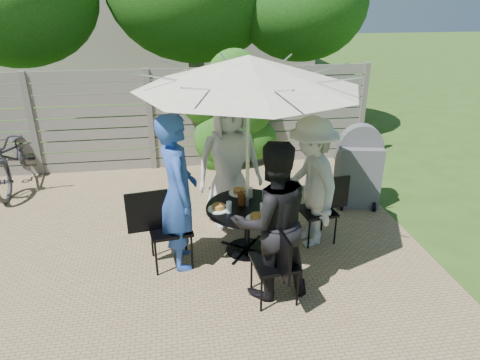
{
  "coord_description": "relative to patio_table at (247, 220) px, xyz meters",
  "views": [
    {
      "loc": [
        0.46,
        -4.59,
        3.03
      ],
      "look_at": [
        1.19,
        0.17,
        0.91
      ],
      "focal_mm": 32.0,
      "sensor_mm": 36.0,
      "label": 1
    }
  ],
  "objects": [
    {
      "name": "backyard_envelope",
      "position": [
        -1.16,
        10.32,
        2.15
      ],
      "size": [
        60.0,
        60.0,
        5.0
      ],
      "color": "#314D18",
      "rests_on": "ground"
    },
    {
      "name": "patio_table",
      "position": [
        0.0,
        0.0,
        0.0
      ],
      "size": [
        1.12,
        1.12,
        0.65
      ],
      "rotation": [
        0.0,
        0.0,
        0.14
      ],
      "color": "black",
      "rests_on": "ground"
    },
    {
      "name": "umbrella",
      "position": [
        -0.0,
        0.0,
        1.8
      ],
      "size": [
        2.83,
        2.83,
        2.43
      ],
      "rotation": [
        0.0,
        0.0,
        0.14
      ],
      "color": "silver",
      "rests_on": "ground"
    },
    {
      "name": "chair_back",
      "position": [
        -0.13,
        0.96,
        -0.2
      ],
      "size": [
        0.5,
        0.65,
        0.85
      ],
      "rotation": [
        0.0,
        0.0,
        4.97
      ],
      "color": "black",
      "rests_on": "ground"
    },
    {
      "name": "person_back",
      "position": [
        -0.11,
        0.82,
        0.46
      ],
      "size": [
        0.96,
        0.7,
        1.82
      ],
      "primitive_type": "imported",
      "rotation": [
        0.0,
        0.0,
        6.42
      ],
      "color": "silver",
      "rests_on": "ground"
    },
    {
      "name": "chair_left",
      "position": [
        -0.96,
        -0.13,
        -0.15
      ],
      "size": [
        0.75,
        0.55,
        1.0
      ],
      "rotation": [
        0.0,
        0.0,
        6.43
      ],
      "color": "black",
      "rests_on": "ground"
    },
    {
      "name": "person_left",
      "position": [
        -0.82,
        -0.11,
        0.48
      ],
      "size": [
        0.54,
        0.74,
        1.87
      ],
      "primitive_type": "imported",
      "rotation": [
        0.0,
        0.0,
        7.99
      ],
      "color": "#274DAC",
      "rests_on": "ground"
    },
    {
      "name": "chair_front",
      "position": [
        0.13,
        -0.96,
        -0.17
      ],
      "size": [
        0.49,
        0.69,
        0.93
      ],
      "rotation": [
        0.0,
        0.0,
        1.65
      ],
      "color": "black",
      "rests_on": "ground"
    },
    {
      "name": "person_front",
      "position": [
        0.11,
        -0.82,
        0.42
      ],
      "size": [
        0.93,
        0.77,
        1.75
      ],
      "primitive_type": "imported",
      "rotation": [
        0.0,
        0.0,
        3.28
      ],
      "color": "black",
      "rests_on": "ground"
    },
    {
      "name": "chair_right",
      "position": [
        0.96,
        0.13,
        -0.19
      ],
      "size": [
        0.66,
        0.48,
        0.89
      ],
      "rotation": [
        0.0,
        0.0,
        3.27
      ],
      "color": "black",
      "rests_on": "ground"
    },
    {
      "name": "person_right",
      "position": [
        0.82,
        0.11,
        0.39
      ],
      "size": [
        0.77,
        1.17,
        1.7
      ],
      "primitive_type": "imported",
      "rotation": [
        0.0,
        0.0,
        4.85
      ],
      "color": "beige",
      "rests_on": "ground"
    },
    {
      "name": "plate_back",
      "position": [
        -0.05,
        0.36,
        0.22
      ],
      "size": [
        0.26,
        0.26,
        0.06
      ],
      "color": "white",
      "rests_on": "patio_table"
    },
    {
      "name": "plate_left",
      "position": [
        -0.36,
        -0.05,
        0.22
      ],
      "size": [
        0.26,
        0.26,
        0.06
      ],
      "color": "white",
      "rests_on": "patio_table"
    },
    {
      "name": "plate_front",
      "position": [
        0.05,
        -0.36,
        0.22
      ],
      "size": [
        0.26,
        0.26,
        0.06
      ],
      "color": "white",
      "rests_on": "patio_table"
    },
    {
      "name": "plate_right",
      "position": [
        0.36,
        0.05,
        0.22
      ],
      "size": [
        0.26,
        0.26,
        0.06
      ],
      "color": "white",
      "rests_on": "patio_table"
    },
    {
      "name": "plate_extra",
      "position": [
        0.22,
        -0.27,
        0.22
      ],
      "size": [
        0.24,
        0.24,
        0.06
      ],
      "color": "white",
      "rests_on": "patio_table"
    },
    {
      "name": "glass_left",
      "position": [
        -0.24,
        -0.14,
        0.27
      ],
      "size": [
        0.07,
        0.07,
        0.14
      ],
      "primitive_type": "cylinder",
      "color": "silver",
      "rests_on": "patio_table"
    },
    {
      "name": "glass_front",
      "position": [
        0.14,
        -0.24,
        0.27
      ],
      "size": [
        0.07,
        0.07,
        0.14
      ],
      "primitive_type": "cylinder",
      "color": "silver",
      "rests_on": "patio_table"
    },
    {
      "name": "glass_right",
      "position": [
        0.24,
        0.14,
        0.27
      ],
      "size": [
        0.07,
        0.07,
        0.14
      ],
      "primitive_type": "cylinder",
      "color": "silver",
      "rests_on": "patio_table"
    },
    {
      "name": "syrup_jug",
      "position": [
        -0.07,
        0.04,
        0.28
      ],
      "size": [
        0.09,
        0.09,
        0.16
      ],
      "primitive_type": "cylinder",
      "color": "#59280C",
      "rests_on": "patio_table"
    },
    {
      "name": "coffee_cup",
      "position": [
        0.07,
        0.23,
        0.26
      ],
      "size": [
        0.08,
        0.08,
        0.12
      ],
      "primitive_type": "cylinder",
      "color": "#C6B293",
      "rests_on": "patio_table"
    },
    {
      "name": "bicycle",
      "position": [
        -3.51,
        2.63,
        0.07
      ],
      "size": [
        0.76,
        2.03,
        1.06
      ],
      "primitive_type": "imported",
      "rotation": [
        0.0,
        0.0,
        0.03
      ],
      "color": "#333338",
      "rests_on": "ground"
    },
    {
      "name": "bbq_grill",
      "position": [
        1.88,
        1.07,
        0.13
      ],
      "size": [
        0.71,
        0.6,
        1.28
      ],
      "rotation": [
        0.0,
        0.0,
        -0.21
      ],
      "color": "#5A5B5F",
      "rests_on": "ground"
    }
  ]
}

